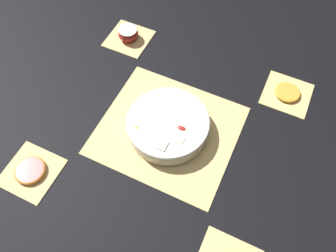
{
  "coord_description": "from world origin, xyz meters",
  "views": [
    {
      "loc": [
        -0.22,
        0.46,
        0.89
      ],
      "look_at": [
        0.0,
        0.0,
        0.03
      ],
      "focal_mm": 35.0,
      "sensor_mm": 36.0,
      "label": 1
    }
  ],
  "objects_px": {
    "grapefruit_slice": "(30,170)",
    "apple_half": "(128,33)",
    "fruit_salad_bowl": "(168,125)",
    "orange_slice_whole": "(288,92)"
  },
  "relations": [
    {
      "from": "apple_half",
      "to": "orange_slice_whole",
      "type": "xyz_separation_m",
      "value": [
        -0.6,
        0.0,
        -0.02
      ]
    },
    {
      "from": "orange_slice_whole",
      "to": "grapefruit_slice",
      "type": "xyz_separation_m",
      "value": [
        0.6,
        0.59,
        0.0
      ]
    },
    {
      "from": "apple_half",
      "to": "orange_slice_whole",
      "type": "bearing_deg",
      "value": 180.0
    },
    {
      "from": "fruit_salad_bowl",
      "to": "grapefruit_slice",
      "type": "distance_m",
      "value": 0.42
    },
    {
      "from": "apple_half",
      "to": "grapefruit_slice",
      "type": "relative_size",
      "value": 0.82
    },
    {
      "from": "fruit_salad_bowl",
      "to": "orange_slice_whole",
      "type": "distance_m",
      "value": 0.42
    },
    {
      "from": "grapefruit_slice",
      "to": "apple_half",
      "type": "bearing_deg",
      "value": -90.0
    },
    {
      "from": "fruit_salad_bowl",
      "to": "orange_slice_whole",
      "type": "height_order",
      "value": "fruit_salad_bowl"
    },
    {
      "from": "fruit_salad_bowl",
      "to": "orange_slice_whole",
      "type": "xyz_separation_m",
      "value": [
        -0.3,
        -0.3,
        -0.03
      ]
    },
    {
      "from": "apple_half",
      "to": "grapefruit_slice",
      "type": "height_order",
      "value": "apple_half"
    }
  ]
}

